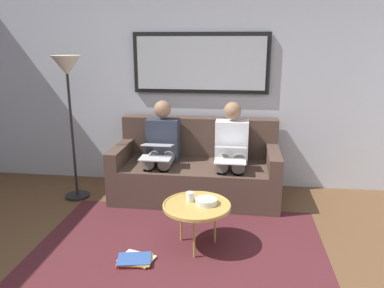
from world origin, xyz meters
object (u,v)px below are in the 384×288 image
at_px(laptop_silver, 157,151).
at_px(standing_lamp, 68,82).
at_px(framed_mirror, 201,63).
at_px(magazine_stack, 135,260).
at_px(bowl, 206,201).
at_px(cup, 190,197).
at_px(coffee_table, 197,206).
at_px(laptop_white, 231,153).
at_px(person_left, 231,149).
at_px(couch, 197,170).
at_px(person_right, 161,147).

xyz_separation_m(laptop_silver, standing_lamp, (1.00, -0.05, 0.74)).
bearing_deg(framed_mirror, magazine_stack, 79.97).
distance_m(bowl, laptop_silver, 1.10).
height_order(cup, standing_lamp, standing_lamp).
height_order(coffee_table, laptop_white, laptop_white).
bearing_deg(magazine_stack, person_left, -117.09).
distance_m(framed_mirror, standing_lamp, 1.56).
relative_size(couch, laptop_silver, 5.50).
distance_m(bowl, laptop_white, 0.92).
bearing_deg(laptop_white, bowl, 78.45).
distance_m(laptop_silver, standing_lamp, 1.25).
bearing_deg(coffee_table, magazine_stack, 33.03).
bearing_deg(person_right, standing_lamp, 11.25).
height_order(bowl, laptop_silver, laptop_silver).
xyz_separation_m(person_left, person_right, (0.82, 0.00, 0.00)).
xyz_separation_m(framed_mirror, person_right, (0.41, 0.46, -0.94)).
bearing_deg(person_left, person_right, 0.00).
relative_size(bowl, magazine_stack, 0.59).
relative_size(couch, coffee_table, 3.16).
bearing_deg(couch, laptop_white, 142.94).
bearing_deg(laptop_white, magazine_stack, 58.53).
bearing_deg(coffee_table, person_right, -64.09).
xyz_separation_m(cup, person_right, (0.49, -1.09, 0.15)).
bearing_deg(couch, laptop_silver, 37.59).
bearing_deg(framed_mirror, bowl, 98.26).
height_order(coffee_table, bowl, bowl).
relative_size(cup, laptop_white, 0.25).
relative_size(laptop_white, magazine_stack, 1.09).
xyz_separation_m(couch, coffee_table, (-0.15, 1.22, 0.09)).
bearing_deg(framed_mirror, standing_lamp, 24.95).
distance_m(laptop_white, laptop_silver, 0.82).
distance_m(person_left, person_right, 0.82).
xyz_separation_m(coffee_table, person_left, (-0.26, -1.15, 0.21)).
xyz_separation_m(couch, laptop_white, (-0.41, 0.31, 0.32)).
bearing_deg(laptop_white, laptop_silver, 0.42).
relative_size(person_left, person_right, 1.00).
distance_m(cup, laptop_silver, 0.99).
xyz_separation_m(laptop_white, person_right, (0.82, -0.24, -0.02)).
relative_size(person_right, standing_lamp, 0.69).
height_order(framed_mirror, coffee_table, framed_mirror).
bearing_deg(standing_lamp, framed_mirror, -155.05).
distance_m(cup, bowl, 0.15).
bearing_deg(cup, standing_lamp, -30.81).
bearing_deg(magazine_stack, standing_lamp, -49.85).
distance_m(cup, magazine_stack, 0.71).
relative_size(coffee_table, person_left, 0.53).
xyz_separation_m(coffee_table, person_right, (0.56, -1.15, 0.21)).
distance_m(bowl, person_left, 1.15).
height_order(framed_mirror, bowl, framed_mirror).
distance_m(bowl, magazine_stack, 0.78).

